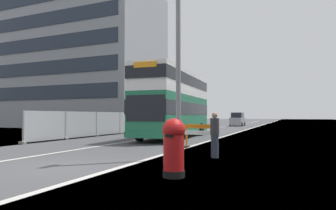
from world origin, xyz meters
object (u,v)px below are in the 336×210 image
pedestrian_at_kerb (215,135)px  car_receding_mid (238,120)px  lamppost_foreground (178,45)px  car_oncoming_near (195,120)px  double_decker_bus (175,103)px  roadworks_barrier (201,133)px  red_pillar_postbox (174,145)px

pedestrian_at_kerb → car_receding_mid: bearing=98.5°
lamppost_foreground → car_oncoming_near: (-8.01, 26.57, -3.26)m
double_decker_bus → pedestrian_at_kerb: 10.38m
roadworks_barrier → car_receding_mid: 32.53m
red_pillar_postbox → car_oncoming_near: size_ratio=0.34×
lamppost_foreground → red_pillar_postbox: (1.01, -2.94, -3.40)m
car_oncoming_near → pedestrian_at_kerb: size_ratio=2.60×
car_oncoming_near → pedestrian_at_kerb: car_oncoming_near is taller
lamppost_foreground → double_decker_bus: bearing=112.6°
roadworks_barrier → pedestrian_at_kerb: 3.26m
pedestrian_at_kerb → double_decker_bus: bearing=120.5°
roadworks_barrier → car_receding_mid: (-3.86, 32.30, 0.22)m
red_pillar_postbox → car_receding_mid: 39.44m
roadworks_barrier → car_oncoming_near: 23.99m
lamppost_foreground → car_oncoming_near: 27.94m
red_pillar_postbox → car_receding_mid: bearing=97.5°
double_decker_bus → car_receding_mid: (-0.10, 26.39, -1.57)m
car_oncoming_near → roadworks_barrier: bearing=-71.3°
red_pillar_postbox → car_receding_mid: car_receding_mid is taller
car_oncoming_near → red_pillar_postbox: bearing=-73.0°
red_pillar_postbox → pedestrian_at_kerb: size_ratio=0.89×
red_pillar_postbox → roadworks_barrier: 6.92m
double_decker_bus → car_oncoming_near: (-3.95, 16.81, -1.55)m
double_decker_bus → roadworks_barrier: (3.76, -5.91, -1.78)m
car_receding_mid → lamppost_foreground: bearing=-83.4°
lamppost_foreground → roadworks_barrier: bearing=94.5°
pedestrian_at_kerb → lamppost_foreground: bearing=-140.4°
double_decker_bus → red_pillar_postbox: size_ratio=7.14×
car_oncoming_near → car_receding_mid: size_ratio=1.03×
roadworks_barrier → pedestrian_at_kerb: (1.43, -2.92, 0.12)m
car_oncoming_near → car_receding_mid: bearing=68.1°
roadworks_barrier → red_pillar_postbox: bearing=-79.1°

